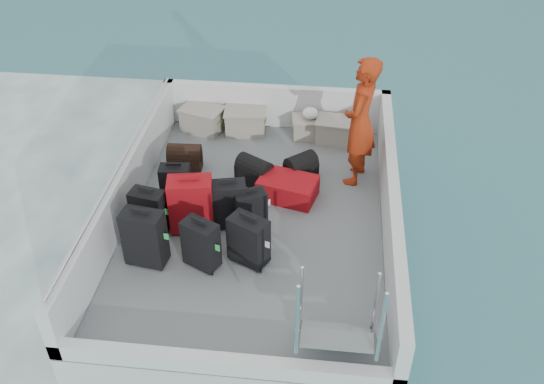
{
  "coord_description": "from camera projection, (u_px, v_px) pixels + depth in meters",
  "views": [
    {
      "loc": [
        0.9,
        -6.15,
        5.72
      ],
      "look_at": [
        0.21,
        0.09,
        1.0
      ],
      "focal_mm": 40.0,
      "sensor_mm": 36.0,
      "label": 1
    }
  ],
  "objects": [
    {
      "name": "ground",
      "position": [
        257.0,
        252.0,
        8.4
      ],
      "size": [
        160.0,
        160.0,
        0.0
      ],
      "primitive_type": "plane",
      "color": "#1A545D",
      "rests_on": "ground"
    },
    {
      "name": "ferry_hull",
      "position": [
        256.0,
        236.0,
        8.22
      ],
      "size": [
        3.6,
        5.0,
        0.6
      ],
      "primitive_type": "cube",
      "color": "silver",
      "rests_on": "ground"
    },
    {
      "name": "deck",
      "position": [
        256.0,
        218.0,
        8.03
      ],
      "size": [
        3.3,
        4.7,
        0.02
      ],
      "primitive_type": "cube",
      "color": "slate",
      "rests_on": "ferry_hull"
    },
    {
      "name": "deck_fittings",
      "position": [
        280.0,
        213.0,
        7.52
      ],
      "size": [
        3.6,
        5.0,
        0.9
      ],
      "color": "silver",
      "rests_on": "deck"
    },
    {
      "name": "suitcase_0",
      "position": [
        145.0,
        238.0,
        7.14
      ],
      "size": [
        0.52,
        0.34,
        0.74
      ],
      "primitive_type": "cube",
      "rotation": [
        0.0,
        0.0,
        -0.15
      ],
      "color": "black",
      "rests_on": "deck"
    },
    {
      "name": "suitcase_1",
      "position": [
        149.0,
        213.0,
        7.61
      ],
      "size": [
        0.47,
        0.32,
        0.64
      ],
      "primitive_type": "cube",
      "rotation": [
        0.0,
        0.0,
        -0.2
      ],
      "color": "black",
      "rests_on": "deck"
    },
    {
      "name": "suitcase_2",
      "position": [
        176.0,
        185.0,
        8.13
      ],
      "size": [
        0.42,
        0.27,
        0.57
      ],
      "primitive_type": "cube",
      "rotation": [
        0.0,
        0.0,
        0.1
      ],
      "color": "black",
      "rests_on": "deck"
    },
    {
      "name": "suitcase_3",
      "position": [
        201.0,
        245.0,
        7.12
      ],
      "size": [
        0.48,
        0.41,
        0.64
      ],
      "primitive_type": "cube",
      "rotation": [
        0.0,
        0.0,
        -0.48
      ],
      "color": "black",
      "rests_on": "deck"
    },
    {
      "name": "suitcase_4",
      "position": [
        229.0,
        205.0,
        7.72
      ],
      "size": [
        0.49,
        0.36,
        0.66
      ],
      "primitive_type": "cube",
      "rotation": [
        0.0,
        0.0,
        0.23
      ],
      "color": "black",
      "rests_on": "deck"
    },
    {
      "name": "suitcase_5",
      "position": [
        191.0,
        205.0,
        7.64
      ],
      "size": [
        0.6,
        0.42,
        0.76
      ],
      "primitive_type": "cube",
      "rotation": [
        0.0,
        0.0,
        0.17
      ],
      "color": "maroon",
      "rests_on": "deck"
    },
    {
      "name": "suitcase_6",
      "position": [
        249.0,
        241.0,
        7.18
      ],
      "size": [
        0.53,
        0.46,
        0.64
      ],
      "primitive_type": "cube",
      "rotation": [
        0.0,
        0.0,
        -0.49
      ],
      "color": "black",
      "rests_on": "deck"
    },
    {
      "name": "suitcase_7",
      "position": [
        250.0,
        211.0,
        7.7
      ],
      "size": [
        0.46,
        0.38,
        0.57
      ],
      "primitive_type": "cube",
      "rotation": [
        0.0,
        0.0,
        0.46
      ],
      "color": "black",
      "rests_on": "deck"
    },
    {
      "name": "suitcase_8",
      "position": [
        288.0,
        188.0,
        8.31
      ],
      "size": [
        0.87,
        0.68,
        0.3
      ],
      "primitive_type": "cube",
      "rotation": [
        0.0,
        0.0,
        1.32
      ],
      "color": "maroon",
      "rests_on": "deck"
    },
    {
      "name": "duffel_0",
      "position": [
        185.0,
        160.0,
        8.84
      ],
      "size": [
        0.49,
        0.32,
        0.32
      ],
      "primitive_type": null,
      "rotation": [
        0.0,
        0.0,
        0.05
      ],
      "color": "black",
      "rests_on": "deck"
    },
    {
      "name": "duffel_1",
      "position": [
        254.0,
        174.0,
        8.56
      ],
      "size": [
        0.58,
        0.51,
        0.32
      ],
      "primitive_type": null,
      "rotation": [
        0.0,
        0.0,
        -0.54
      ],
      "color": "black",
      "rests_on": "deck"
    },
    {
      "name": "duffel_2",
      "position": [
        301.0,
        170.0,
        8.64
      ],
      "size": [
        0.52,
        0.51,
        0.32
      ],
      "primitive_type": null,
      "rotation": [
        0.0,
        0.0,
        0.72
      ],
      "color": "black",
      "rests_on": "deck"
    },
    {
      "name": "crate_0",
      "position": [
        203.0,
        120.0,
        9.71
      ],
      "size": [
        0.71,
        0.58,
        0.37
      ],
      "primitive_type": "cube",
      "rotation": [
        0.0,
        0.0,
        -0.3
      ],
      "color": "gray",
      "rests_on": "deck"
    },
    {
      "name": "crate_1",
      "position": [
        245.0,
        122.0,
        9.66
      ],
      "size": [
        0.64,
        0.47,
        0.37
      ],
      "primitive_type": "cube",
      "rotation": [
        0.0,
        0.0,
        0.08
      ],
      "color": "gray",
      "rests_on": "deck"
    },
    {
      "name": "crate_2",
      "position": [
        310.0,
        128.0,
        9.57
      ],
      "size": [
        0.55,
        0.41,
        0.31
      ],
      "primitive_type": "cube",
      "rotation": [
        0.0,
        0.0,
        0.11
      ],
      "color": "gray",
      "rests_on": "deck"
    },
    {
      "name": "crate_3",
      "position": [
        336.0,
        131.0,
        9.45
      ],
      "size": [
        0.62,
        0.46,
        0.35
      ],
      "primitive_type": "cube",
      "rotation": [
        0.0,
        0.0,
        -0.1
      ],
      "color": "gray",
      "rests_on": "deck"
    },
    {
      "name": "yellow_bag",
      "position": [
        334.0,
        130.0,
        9.62
      ],
      "size": [
        0.28,
        0.26,
        0.22
      ],
      "primitive_type": "ellipsoid",
      "color": "gold",
      "rests_on": "deck"
    },
    {
      "name": "white_bag",
      "position": [
        310.0,
        115.0,
        9.42
      ],
      "size": [
        0.24,
        0.24,
        0.18
      ],
      "primitive_type": "ellipsoid",
      "color": "white",
      "rests_on": "crate_2"
    },
    {
      "name": "passenger",
      "position": [
        360.0,
        122.0,
        8.2
      ],
      "size": [
        0.6,
        0.78,
        1.86
      ],
      "primitive_type": "imported",
      "rotation": [
        0.0,
        0.0,
        -1.82
      ],
      "color": "red",
      "rests_on": "deck"
    }
  ]
}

